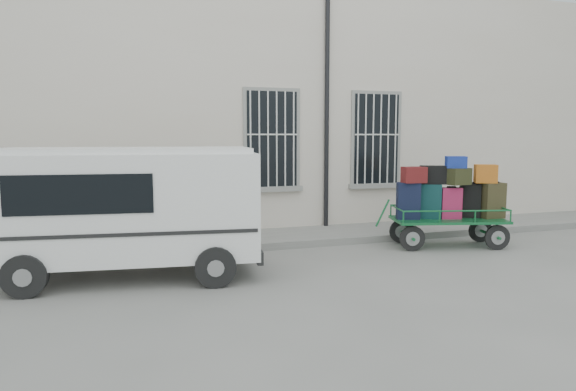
# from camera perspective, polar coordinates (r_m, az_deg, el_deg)

# --- Properties ---
(ground) EXTENTS (80.00, 80.00, 0.00)m
(ground) POSITION_cam_1_polar(r_m,az_deg,el_deg) (9.60, 5.65, -7.41)
(ground) COLOR slate
(ground) RESTS_ON ground
(building) EXTENTS (24.00, 5.15, 6.00)m
(building) POSITION_cam_1_polar(r_m,az_deg,el_deg) (14.53, -3.14, 9.27)
(building) COLOR beige
(building) RESTS_ON ground
(sidewalk) EXTENTS (24.00, 1.70, 0.15)m
(sidewalk) POSITION_cam_1_polar(r_m,az_deg,el_deg) (11.58, 1.23, -4.58)
(sidewalk) COLOR slate
(sidewalk) RESTS_ON ground
(luggage_cart) EXTENTS (2.75, 1.59, 1.91)m
(luggage_cart) POSITION_cam_1_polar(r_m,az_deg,el_deg) (11.28, 17.47, -0.53)
(luggage_cart) COLOR black
(luggage_cart) RESTS_ON ground
(van) EXTENTS (4.43, 2.35, 2.13)m
(van) POSITION_cam_1_polar(r_m,az_deg,el_deg) (8.78, -17.42, -0.88)
(van) COLOR white
(van) RESTS_ON ground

